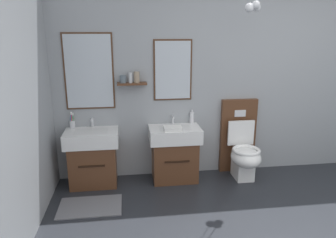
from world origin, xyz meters
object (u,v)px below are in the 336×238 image
Objects in this scene: vanity_sink_right at (174,152)px; folded_hand_towel at (173,129)px; toothbrush_cup at (72,123)px; soap_dispenser at (192,117)px; toilet at (242,149)px; vanity_sink_left at (93,156)px.

vanity_sink_right is 0.38m from folded_hand_towel.
toothbrush_cup is 1.14× the size of soap_dispenser.
folded_hand_towel is (1.22, -0.26, -0.04)m from toothbrush_cup.
toothbrush_cup is at bearing 173.59° from vanity_sink_right.
toilet is (0.89, -0.02, 0.01)m from vanity_sink_right.
toothbrush_cup reaches higher than folded_hand_towel.
folded_hand_towel reaches higher than vanity_sink_right.
vanity_sink_left is 1.02m from vanity_sink_right.
vanity_sink_left is 3.40× the size of toothbrush_cup.
soap_dispenser reaches higher than folded_hand_towel.
vanity_sink_left is 3.18× the size of folded_hand_towel.
soap_dispenser reaches higher than vanity_sink_right.
toilet is 4.85× the size of toothbrush_cup.
folded_hand_towel is (0.98, -0.12, 0.35)m from vanity_sink_left.
vanity_sink_right is 0.50m from soap_dispenser.
toothbrush_cup is at bearing -179.62° from soap_dispenser.
toothbrush_cup is (-0.24, 0.14, 0.39)m from vanity_sink_left.
vanity_sink_left is 1.00× the size of vanity_sink_right.
vanity_sink_right is 3.87× the size of soap_dispenser.
soap_dispenser is at bearing 31.27° from vanity_sink_right.
folded_hand_towel is (-0.93, -0.10, 0.35)m from toilet.
soap_dispenser reaches higher than vanity_sink_left.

